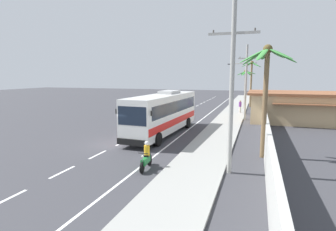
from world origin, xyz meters
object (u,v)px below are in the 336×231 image
(utility_pole_far, at_px, (250,80))
(pedestrian_near_kerb, at_px, (240,106))
(coach_bus_foreground, at_px, (164,112))
(palm_third, at_px, (266,77))
(roadside_building, at_px, (318,107))
(utility_pole_mid, at_px, (245,81))
(motorcycle_beside_bus, at_px, (146,158))
(palm_second, at_px, (246,80))
(palm_nearest, at_px, (251,74))
(utility_pole_nearest, at_px, (232,86))

(utility_pole_far, bearing_deg, pedestrian_near_kerb, -93.68)
(coach_bus_foreground, height_order, palm_third, palm_third)
(utility_pole_far, height_order, roadside_building, utility_pole_far)
(utility_pole_mid, xyz_separation_m, utility_pole_far, (0.10, 18.69, -0.25))
(coach_bus_foreground, height_order, pedestrian_near_kerb, coach_bus_foreground)
(pedestrian_near_kerb, bearing_deg, motorcycle_beside_bus, 42.84)
(motorcycle_beside_bus, relative_size, roadside_building, 0.13)
(utility_pole_mid, relative_size, roadside_building, 0.58)
(coach_bus_foreground, height_order, palm_second, palm_second)
(motorcycle_beside_bus, xyz_separation_m, utility_pole_mid, (4.35, 19.49, 3.99))
(motorcycle_beside_bus, bearing_deg, palm_nearest, 81.99)
(coach_bus_foreground, distance_m, roadside_building, 18.21)
(utility_pole_nearest, xyz_separation_m, palm_third, (1.75, 3.57, 0.45))
(utility_pole_nearest, bearing_deg, palm_nearest, 89.67)
(utility_pole_far, height_order, palm_third, utility_pole_far)
(roadside_building, bearing_deg, utility_pole_mid, -175.61)
(palm_third, relative_size, roadside_building, 0.47)
(coach_bus_foreground, relative_size, utility_pole_nearest, 1.32)
(palm_second, distance_m, palm_third, 25.04)
(utility_pole_mid, height_order, roadside_building, utility_pole_mid)
(palm_nearest, bearing_deg, palm_third, -86.91)
(utility_pole_far, height_order, palm_nearest, utility_pole_far)
(palm_second, bearing_deg, motorcycle_beside_bus, -97.74)
(motorcycle_beside_bus, distance_m, pedestrian_near_kerb, 24.92)
(utility_pole_nearest, xyz_separation_m, palm_second, (-0.52, 28.50, -0.18))
(palm_nearest, xyz_separation_m, palm_third, (1.56, -28.95, -0.33))
(motorcycle_beside_bus, height_order, roadside_building, roadside_building)
(palm_third, distance_m, roadside_building, 17.21)
(coach_bus_foreground, relative_size, utility_pole_mid, 1.35)
(utility_pole_mid, bearing_deg, palm_second, 92.14)
(motorcycle_beside_bus, distance_m, palm_third, 8.84)
(palm_second, bearing_deg, coach_bus_foreground, -106.63)
(palm_nearest, bearing_deg, coach_bus_foreground, -105.55)
(utility_pole_far, relative_size, palm_second, 1.37)
(pedestrian_near_kerb, xyz_separation_m, palm_second, (0.40, 4.64, 3.46))
(coach_bus_foreground, distance_m, utility_pole_mid, 12.62)
(utility_pole_far, distance_m, palm_third, 33.87)
(motorcycle_beside_bus, height_order, palm_second, palm_second)
(palm_third, bearing_deg, palm_second, 95.19)
(coach_bus_foreground, distance_m, palm_third, 10.02)
(utility_pole_far, bearing_deg, utility_pole_nearest, -89.93)
(utility_pole_far, bearing_deg, coach_bus_foreground, -102.63)
(palm_nearest, height_order, palm_second, palm_nearest)
(coach_bus_foreground, xyz_separation_m, palm_nearest, (6.78, 24.35, 3.46))
(utility_pole_mid, relative_size, utility_pole_far, 1.04)
(utility_pole_mid, height_order, utility_pole_far, utility_pole_mid)
(pedestrian_near_kerb, relative_size, utility_pole_nearest, 0.19)
(motorcycle_beside_bus, bearing_deg, coach_bus_foreground, 103.13)
(motorcycle_beside_bus, distance_m, palm_second, 29.82)
(utility_pole_far, relative_size, palm_third, 1.18)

